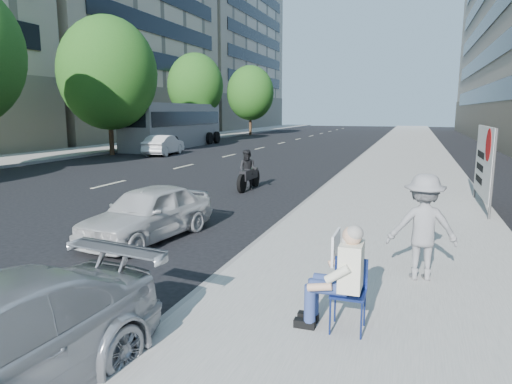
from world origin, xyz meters
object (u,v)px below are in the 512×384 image
at_px(white_sedan_mid, 164,145).
at_px(motorcycle, 248,172).
at_px(jogger, 423,227).
at_px(white_sedan_near, 148,213).
at_px(seated_protester, 340,271).
at_px(bus, 175,126).
at_px(protest_banner, 484,162).

xyz_separation_m(white_sedan_mid, motorcycle, (9.47, -10.43, 0.00)).
distance_m(jogger, motorcycle, 9.49).
xyz_separation_m(white_sedan_near, white_sedan_mid, (-9.57, 17.03, 0.05)).
bearing_deg(seated_protester, white_sedan_mid, 125.14).
bearing_deg(seated_protester, jogger, 65.68).
relative_size(seated_protester, bus, 0.11).
bearing_deg(jogger, white_sedan_mid, -59.60).
bearing_deg(motorcycle, seated_protester, -63.39).
relative_size(protest_banner, bus, 0.25).
xyz_separation_m(seated_protester, white_sedan_near, (-4.61, 3.12, -0.29)).
bearing_deg(protest_banner, white_sedan_near, -143.85).
xyz_separation_m(protest_banner, bus, (-19.18, 17.73, 0.23)).
height_order(jogger, protest_banner, protest_banner).
distance_m(seated_protester, white_sedan_mid, 24.64).
height_order(seated_protester, protest_banner, protest_banner).
bearing_deg(white_sedan_near, white_sedan_mid, 127.33).
xyz_separation_m(seated_protester, motorcycle, (-4.71, 9.71, -0.24)).
bearing_deg(bus, jogger, -56.09).
relative_size(jogger, bus, 0.14).
bearing_deg(motorcycle, bus, 126.76).
xyz_separation_m(seated_protester, jogger, (0.95, 2.11, 0.11)).
bearing_deg(protest_banner, seated_protester, -107.07).
height_order(seated_protester, jogger, jogger).
relative_size(white_sedan_near, bus, 0.28).
relative_size(seated_protester, white_sedan_mid, 0.34).
bearing_deg(white_sedan_mid, protest_banner, 137.12).
height_order(seated_protester, white_sedan_mid, seated_protester).
bearing_deg(white_sedan_mid, white_sedan_near, 111.58).
height_order(white_sedan_near, bus, bus).
bearing_deg(seated_protester, protest_banner, 72.93).
height_order(jogger, white_sedan_mid, jogger).
distance_m(seated_protester, motorcycle, 10.80).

